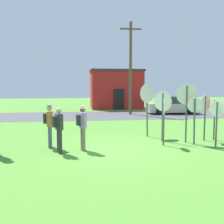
{
  "coord_description": "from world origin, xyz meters",
  "views": [
    {
      "loc": [
        -1.54,
        -10.05,
        2.54
      ],
      "look_at": [
        0.1,
        1.85,
        1.3
      ],
      "focal_mm": 42.92,
      "sensor_mm": 36.0,
      "label": 1
    }
  ],
  "objects_px": {
    "stop_sign_rear_right": "(217,116)",
    "stop_sign_center_cluster": "(164,115)",
    "parked_car_on_street": "(173,106)",
    "stop_sign_leaning_left": "(205,109)",
    "stop_sign_leaning_right": "(215,112)",
    "person_holding_notes": "(49,123)",
    "stop_sign_far_back": "(147,100)",
    "stop_sign_tallest": "(163,107)",
    "person_with_sunhat": "(59,127)",
    "stop_sign_nearest": "(187,102)",
    "person_on_left": "(82,125)",
    "stop_sign_rear_left": "(195,113)",
    "utility_pole": "(131,67)"
  },
  "relations": [
    {
      "from": "stop_sign_center_cluster",
      "to": "stop_sign_tallest",
      "type": "relative_size",
      "value": 0.86
    },
    {
      "from": "stop_sign_far_back",
      "to": "stop_sign_rear_left",
      "type": "bearing_deg",
      "value": -54.17
    },
    {
      "from": "stop_sign_rear_right",
      "to": "parked_car_on_street",
      "type": "bearing_deg",
      "value": 77.19
    },
    {
      "from": "stop_sign_center_cluster",
      "to": "person_with_sunhat",
      "type": "height_order",
      "value": "stop_sign_center_cluster"
    },
    {
      "from": "parked_car_on_street",
      "to": "stop_sign_leaning_left",
      "type": "distance_m",
      "value": 11.41
    },
    {
      "from": "stop_sign_rear_right",
      "to": "stop_sign_center_cluster",
      "type": "bearing_deg",
      "value": 163.88
    },
    {
      "from": "stop_sign_leaning_right",
      "to": "stop_sign_rear_right",
      "type": "distance_m",
      "value": 1.47
    },
    {
      "from": "stop_sign_nearest",
      "to": "stop_sign_center_cluster",
      "type": "bearing_deg",
      "value": -158.1
    },
    {
      "from": "parked_car_on_street",
      "to": "person_holding_notes",
      "type": "height_order",
      "value": "person_holding_notes"
    },
    {
      "from": "stop_sign_far_back",
      "to": "stop_sign_tallest",
      "type": "height_order",
      "value": "stop_sign_far_back"
    },
    {
      "from": "person_on_left",
      "to": "stop_sign_leaning_right",
      "type": "bearing_deg",
      "value": 10.67
    },
    {
      "from": "stop_sign_center_cluster",
      "to": "person_with_sunhat",
      "type": "relative_size",
      "value": 1.13
    },
    {
      "from": "stop_sign_leaning_right",
      "to": "stop_sign_far_back",
      "type": "distance_m",
      "value": 3.12
    },
    {
      "from": "stop_sign_rear_right",
      "to": "stop_sign_nearest",
      "type": "bearing_deg",
      "value": 128.25
    },
    {
      "from": "utility_pole",
      "to": "person_holding_notes",
      "type": "xyz_separation_m",
      "value": [
        -5.7,
        -11.48,
        -3.03
      ]
    },
    {
      "from": "person_on_left",
      "to": "person_with_sunhat",
      "type": "xyz_separation_m",
      "value": [
        -0.87,
        -0.29,
        -0.03
      ]
    },
    {
      "from": "stop_sign_leaning_right",
      "to": "person_with_sunhat",
      "type": "distance_m",
      "value": 7.04
    },
    {
      "from": "stop_sign_nearest",
      "to": "stop_sign_leaning_left",
      "type": "relative_size",
      "value": 1.22
    },
    {
      "from": "stop_sign_nearest",
      "to": "utility_pole",
      "type": "bearing_deg",
      "value": 90.8
    },
    {
      "from": "stop_sign_rear_left",
      "to": "stop_sign_leaning_left",
      "type": "bearing_deg",
      "value": 41.89
    },
    {
      "from": "utility_pole",
      "to": "stop_sign_rear_right",
      "type": "distance_m",
      "value": 12.68
    },
    {
      "from": "stop_sign_rear_left",
      "to": "utility_pole",
      "type": "bearing_deg",
      "value": 91.4
    },
    {
      "from": "stop_sign_center_cluster",
      "to": "stop_sign_leaning_right",
      "type": "distance_m",
      "value": 2.75
    },
    {
      "from": "person_with_sunhat",
      "to": "stop_sign_leaning_left",
      "type": "bearing_deg",
      "value": 12.13
    },
    {
      "from": "stop_sign_rear_left",
      "to": "stop_sign_far_back",
      "type": "bearing_deg",
      "value": 125.83
    },
    {
      "from": "person_on_left",
      "to": "stop_sign_nearest",
      "type": "bearing_deg",
      "value": 10.75
    },
    {
      "from": "parked_car_on_street",
      "to": "stop_sign_rear_left",
      "type": "xyz_separation_m",
      "value": [
        -3.51,
        -11.82,
        0.65
      ]
    },
    {
      "from": "stop_sign_center_cluster",
      "to": "person_on_left",
      "type": "xyz_separation_m",
      "value": [
        -3.37,
        -0.39,
        -0.28
      ]
    },
    {
      "from": "stop_sign_leaning_right",
      "to": "stop_sign_nearest",
      "type": "bearing_deg",
      "value": -169.56
    },
    {
      "from": "stop_sign_rear_left",
      "to": "stop_sign_tallest",
      "type": "height_order",
      "value": "stop_sign_tallest"
    },
    {
      "from": "person_with_sunhat",
      "to": "stop_sign_far_back",
      "type": "bearing_deg",
      "value": 33.35
    },
    {
      "from": "utility_pole",
      "to": "person_with_sunhat",
      "type": "height_order",
      "value": "utility_pole"
    },
    {
      "from": "stop_sign_leaning_left",
      "to": "stop_sign_rear_right",
      "type": "xyz_separation_m",
      "value": [
        -0.14,
        -1.27,
        -0.15
      ]
    },
    {
      "from": "person_on_left",
      "to": "person_with_sunhat",
      "type": "bearing_deg",
      "value": -161.37
    },
    {
      "from": "stop_sign_nearest",
      "to": "stop_sign_far_back",
      "type": "relative_size",
      "value": 1.0
    },
    {
      "from": "person_on_left",
      "to": "utility_pole",
      "type": "bearing_deg",
      "value": 70.1
    },
    {
      "from": "stop_sign_nearest",
      "to": "parked_car_on_street",
      "type": "bearing_deg",
      "value": 72.13
    },
    {
      "from": "parked_car_on_street",
      "to": "stop_sign_leaning_right",
      "type": "height_order",
      "value": "stop_sign_leaning_right"
    },
    {
      "from": "parked_car_on_street",
      "to": "person_with_sunhat",
      "type": "bearing_deg",
      "value": -126.07
    },
    {
      "from": "person_holding_notes",
      "to": "stop_sign_tallest",
      "type": "bearing_deg",
      "value": 6.84
    },
    {
      "from": "stop_sign_leaning_left",
      "to": "person_on_left",
      "type": "distance_m",
      "value": 5.64
    },
    {
      "from": "parked_car_on_street",
      "to": "stop_sign_far_back",
      "type": "xyz_separation_m",
      "value": [
        -4.99,
        -9.76,
        1.09
      ]
    },
    {
      "from": "stop_sign_leaning_right",
      "to": "stop_sign_rear_left",
      "type": "height_order",
      "value": "stop_sign_rear_left"
    },
    {
      "from": "stop_sign_leaning_left",
      "to": "stop_sign_far_back",
      "type": "height_order",
      "value": "stop_sign_far_back"
    },
    {
      "from": "stop_sign_tallest",
      "to": "person_on_left",
      "type": "distance_m",
      "value": 3.86
    },
    {
      "from": "stop_sign_leaning_right",
      "to": "stop_sign_rear_right",
      "type": "height_order",
      "value": "stop_sign_leaning_right"
    },
    {
      "from": "stop_sign_leaning_right",
      "to": "stop_sign_tallest",
      "type": "distance_m",
      "value": 2.42
    },
    {
      "from": "parked_car_on_street",
      "to": "stop_sign_leaning_left",
      "type": "height_order",
      "value": "stop_sign_leaning_left"
    },
    {
      "from": "stop_sign_rear_right",
      "to": "person_on_left",
      "type": "height_order",
      "value": "stop_sign_rear_right"
    },
    {
      "from": "stop_sign_rear_right",
      "to": "stop_sign_rear_left",
      "type": "relative_size",
      "value": 0.95
    }
  ]
}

